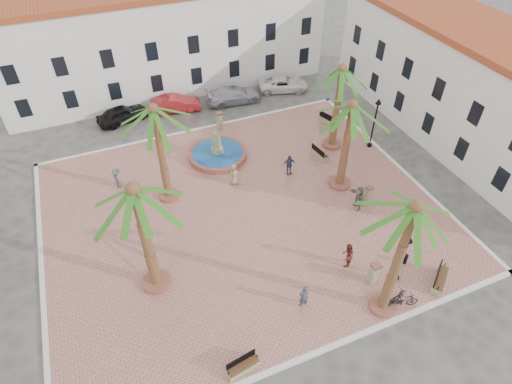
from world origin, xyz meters
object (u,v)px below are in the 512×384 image
(bollard_e, at_px, (368,194))
(litter_bin, at_px, (405,259))
(bollard_n, at_px, (219,120))
(car_white, at_px, (283,84))
(palm_s, at_px, (412,220))
(car_red, at_px, (175,104))
(palm_ne, at_px, (341,78))
(palm_e, at_px, (351,116))
(bench_ne, at_px, (328,120))
(pedestrian_east, at_px, (359,198))
(car_black, at_px, (122,114))
(cyclist_a, at_px, (304,296))
(bench_s, at_px, (243,367))
(bench_se, at_px, (440,279))
(bicycle_b, at_px, (403,300))
(car_silver, at_px, (234,95))
(bench_e, at_px, (319,154))
(palm_nw, at_px, (155,120))
(bollard_se, at_px, (374,273))
(fountain, at_px, (217,153))
(pedestrian_fountain_b, at_px, (289,165))
(lamppost_e, at_px, (376,115))
(palm_sw, at_px, (137,203))
(cyclist_b, at_px, (347,255))
(bicycle_a, at_px, (396,298))
(pedestrian_north, at_px, (117,178))

(bollard_e, height_order, litter_bin, bollard_e)
(bollard_n, xyz_separation_m, car_white, (8.05, 4.17, -0.26))
(palm_s, height_order, car_red, palm_s)
(palm_ne, bearing_deg, palm_e, -113.50)
(bench_ne, height_order, car_red, car_red)
(bollard_e, distance_m, pedestrian_east, 1.11)
(litter_bin, height_order, car_white, car_white)
(car_black, relative_size, car_white, 0.92)
(cyclist_a, relative_size, car_white, 0.35)
(bench_ne, distance_m, car_red, 13.94)
(bench_s, xyz_separation_m, bench_se, (12.45, 0.43, 0.04))
(bicycle_b, relative_size, car_silver, 0.33)
(bicycle_b, bearing_deg, bench_e, 8.71)
(palm_nw, distance_m, bollard_se, 15.97)
(palm_e, xyz_separation_m, bench_s, (-11.66, -10.29, -5.60))
(car_black, bearing_deg, cyclist_a, -179.77)
(palm_e, height_order, pedestrian_east, palm_e)
(car_white, bearing_deg, bollard_e, -167.44)
(fountain, xyz_separation_m, pedestrian_fountain_b, (4.29, -4.08, 0.53))
(bench_e, xyz_separation_m, bollard_se, (-3.05, -11.84, 0.55))
(bench_s, xyz_separation_m, cyclist_a, (4.43, 2.15, 0.59))
(lamppost_e, height_order, bollard_se, lamppost_e)
(palm_sw, xyz_separation_m, cyclist_b, (10.89, -3.08, -5.59))
(palm_sw, relative_size, pedestrian_fountain_b, 4.55)
(fountain, height_order, bollard_n, fountain)
(litter_bin, distance_m, pedestrian_fountain_b, 10.77)
(lamppost_e, relative_size, car_white, 0.91)
(bollard_e, bearing_deg, palm_s, -118.14)
(litter_bin, bearing_deg, bollard_n, 106.88)
(bicycle_b, bearing_deg, bicycle_a, 51.61)
(bench_ne, bearing_deg, cyclist_b, 134.39)
(pedestrian_north, height_order, car_white, pedestrian_north)
(palm_sw, bearing_deg, palm_nw, 70.67)
(palm_e, distance_m, bollard_e, 5.74)
(pedestrian_north, xyz_separation_m, pedestrian_east, (14.85, -8.61, 0.14))
(car_white, bearing_deg, palm_e, -171.54)
(pedestrian_fountain_b, relative_size, pedestrian_east, 0.92)
(palm_nw, bearing_deg, pedestrian_east, -27.61)
(palm_nw, height_order, palm_sw, palm_sw)
(palm_nw, distance_m, pedestrian_fountain_b, 10.64)
(lamppost_e, bearing_deg, bollard_n, 145.21)
(palm_e, distance_m, car_black, 20.66)
(palm_nw, relative_size, bench_s, 4.21)
(palm_e, distance_m, car_red, 17.96)
(fountain, relative_size, palm_s, 0.57)
(car_silver, bearing_deg, bench_s, 164.97)
(bench_e, bearing_deg, car_silver, 8.47)
(bench_s, distance_m, cyclist_a, 4.96)
(palm_ne, bearing_deg, pedestrian_fountain_b, -158.12)
(pedestrian_north, distance_m, car_silver, 14.69)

